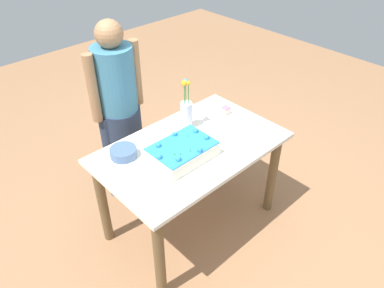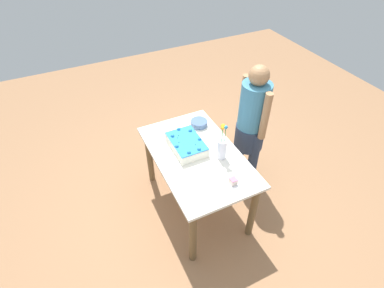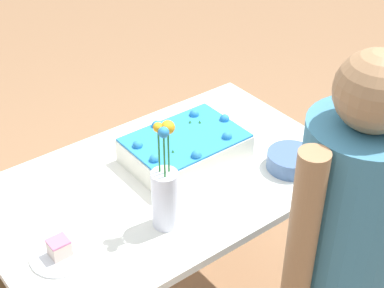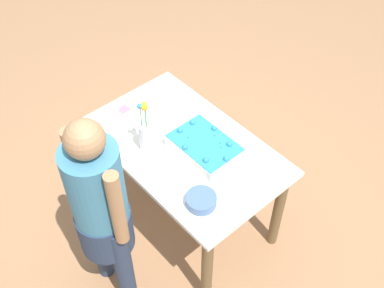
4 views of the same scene
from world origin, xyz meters
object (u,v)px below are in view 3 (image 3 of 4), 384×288
(sheet_cake, at_px, (185,148))
(serving_plate_with_slice, at_px, (60,252))
(person_standing, at_px, (342,259))
(cake_knife, at_px, (66,181))
(flower_vase, at_px, (165,193))
(fruit_bowl, at_px, (291,160))

(sheet_cake, distance_m, serving_plate_with_slice, 0.62)
(person_standing, bearing_deg, cake_knife, 24.25)
(cake_knife, xyz_separation_m, flower_vase, (0.15, -0.39, 0.12))
(sheet_cake, bearing_deg, cake_knife, 160.44)
(sheet_cake, bearing_deg, person_standing, -91.07)
(sheet_cake, distance_m, cake_knife, 0.44)
(flower_vase, xyz_separation_m, person_standing, (0.25, -0.50, -0.03))
(person_standing, bearing_deg, serving_plate_with_slice, 45.34)
(sheet_cake, xyz_separation_m, cake_knife, (-0.42, 0.15, -0.05))
(flower_vase, height_order, person_standing, person_standing)
(fruit_bowl, bearing_deg, person_standing, -121.40)
(person_standing, bearing_deg, fruit_bowl, -31.40)
(cake_knife, height_order, flower_vase, flower_vase)
(flower_vase, bearing_deg, fruit_bowl, -3.28)
(serving_plate_with_slice, height_order, flower_vase, flower_vase)
(sheet_cake, relative_size, fruit_bowl, 2.36)
(fruit_bowl, relative_size, person_standing, 0.12)
(cake_knife, height_order, person_standing, person_standing)
(fruit_bowl, bearing_deg, serving_plate_with_slice, 173.00)
(sheet_cake, height_order, flower_vase, flower_vase)
(serving_plate_with_slice, bearing_deg, flower_vase, -12.79)
(fruit_bowl, bearing_deg, cake_knife, 148.48)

